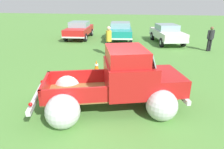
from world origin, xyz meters
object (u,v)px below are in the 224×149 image
vintage_pickup_truck (121,84)px  show_car_0 (79,29)px  lane_cone_0 (97,67)px  show_car_2 (167,33)px  spectator_0 (109,39)px  show_car_1 (120,30)px  spectator_1 (210,37)px

vintage_pickup_truck → show_car_0: vintage_pickup_truck is taller
show_car_0 → lane_cone_0: show_car_0 is taller
show_car_2 → spectator_0: (-3.83, -4.36, 0.24)m
vintage_pickup_truck → spectator_0: vintage_pickup_truck is taller
vintage_pickup_truck → show_car_2: (2.34, 10.44, 0.02)m
show_car_1 → lane_cone_0: bearing=-6.9°
show_car_1 → vintage_pickup_truck: bearing=0.7°
vintage_pickup_truck → spectator_0: size_ratio=2.81×
vintage_pickup_truck → show_car_0: size_ratio=1.14×
spectator_0 → lane_cone_0: size_ratio=2.81×
lane_cone_0 → show_car_0: bearing=113.0°
spectator_1 → vintage_pickup_truck: bearing=122.9°
vintage_pickup_truck → show_car_2: 10.69m
vintage_pickup_truck → show_car_1: vintage_pickup_truck is taller
show_car_0 → spectator_1: (9.95, -3.02, 0.13)m
show_car_1 → show_car_2: size_ratio=1.02×
show_car_1 → lane_cone_0: (-0.04, -8.46, -0.47)m
show_car_0 → vintage_pickup_truck: bearing=19.9°
show_car_1 → spectator_0: 5.19m
show_car_0 → show_car_1: (3.61, 0.06, 0.00)m
show_car_0 → spectator_1: 10.40m
vintage_pickup_truck → show_car_2: size_ratio=1.11×
show_car_0 → show_car_1: 3.61m
show_car_0 → spectator_0: (3.56, -5.13, 0.23)m
show_car_0 → lane_cone_0: bearing=18.7°
show_car_2 → spectator_0: 5.81m
show_car_0 → show_car_1: same height
spectator_0 → lane_cone_0: spectator_0 is taller
show_car_2 → lane_cone_0: bearing=-40.1°
show_car_0 → spectator_0: 6.25m
vintage_pickup_truck → lane_cone_0: 3.21m
vintage_pickup_truck → show_car_0: bearing=97.5°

